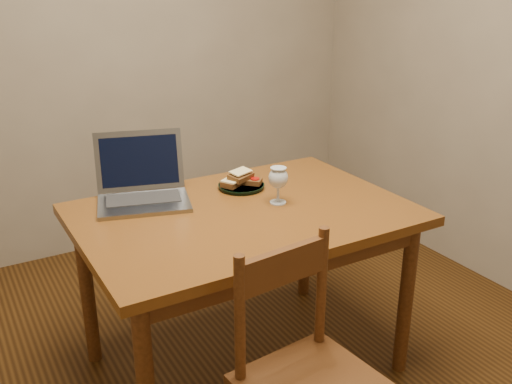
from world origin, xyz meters
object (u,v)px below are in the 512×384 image
table (244,230)px  laptop (142,183)px  plate (241,186)px  milk_glass (278,185)px  chair (308,369)px

table → laptop: size_ratio=2.92×
table → laptop: bearing=133.1°
plate → milk_glass: size_ratio=1.31×
chair → laptop: 1.06m
milk_glass → laptop: bearing=144.6°
milk_glass → laptop: 0.57m
laptop → plate: bearing=2.5°
table → chair: 0.70m
chair → laptop: laptop is taller
plate → laptop: (-0.42, 0.10, 0.06)m
plate → milk_glass: bearing=-78.4°
chair → plate: 0.97m
plate → laptop: 0.43m
table → milk_glass: (0.16, -0.00, 0.16)m
chair → laptop: size_ratio=1.00×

